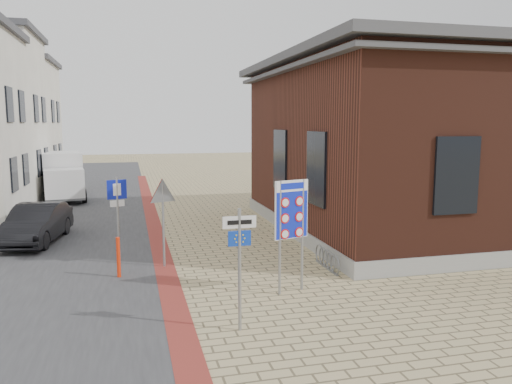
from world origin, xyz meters
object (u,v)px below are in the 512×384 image
parking_sign (117,205)px  bollard (118,257)px  essen_sign (240,250)px  border_sign (291,212)px  box_truck (63,176)px  sedan (37,224)px

parking_sign → bollard: bearing=-105.5°
essen_sign → border_sign: bearing=48.3°
border_sign → bollard: (-4.26, 2.30, -1.49)m
box_truck → border_sign: border_sign is taller
box_truck → bollard: 15.79m
parking_sign → sedan: bearing=113.7°
box_truck → parking_sign: parking_sign is taller
sedan → border_sign: (7.19, -7.29, 1.38)m
border_sign → parking_sign: 5.72m
box_truck → essen_sign: size_ratio=2.05×
essen_sign → parking_sign: 6.31m
box_truck → sedan: bearing=-96.8°
essen_sign → sedan: bearing=120.0°
sedan → box_truck: size_ratio=0.80×
sedan → parking_sign: 4.70m
box_truck → parking_sign: (3.22, -13.95, 0.47)m
essen_sign → bollard: 5.10m
essen_sign → parking_sign: bearing=113.2°
box_truck → parking_sign: size_ratio=1.98×
box_truck → bollard: (3.23, -15.44, -0.78)m
border_sign → parking_sign: (-4.28, 3.79, -0.24)m
sedan → essen_sign: (5.42, -9.29, 1.02)m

